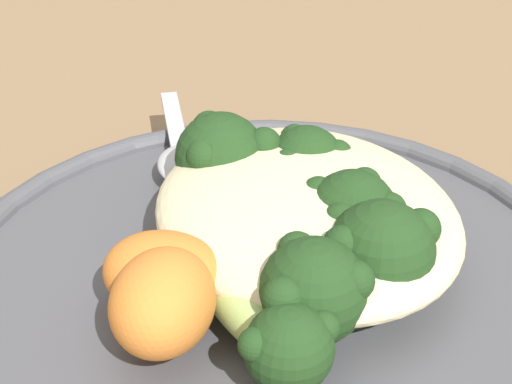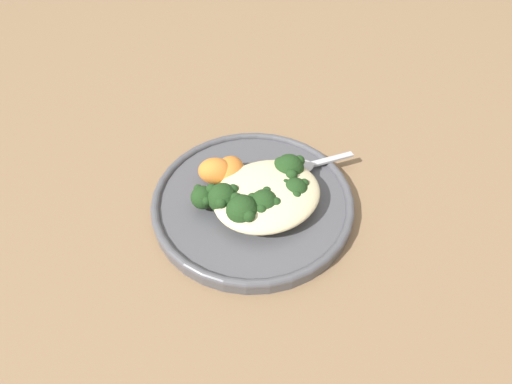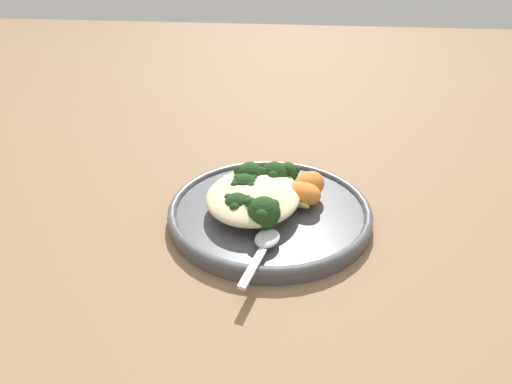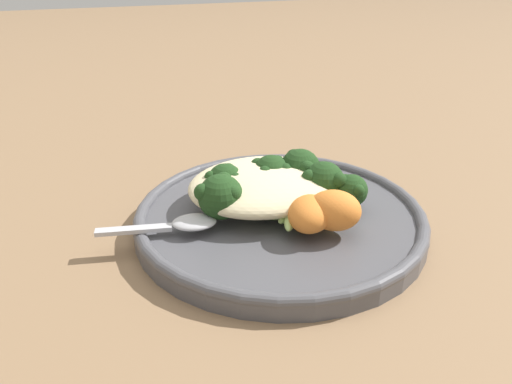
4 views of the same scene
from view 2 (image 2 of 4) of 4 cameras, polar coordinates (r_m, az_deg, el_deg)
ground_plane at (r=0.56m, az=0.83°, el=-1.40°), size 4.00×4.00×0.00m
plate at (r=0.55m, az=-0.34°, el=-1.37°), size 0.28×0.28×0.02m
quinoa_mound at (r=0.52m, az=1.59°, el=-0.39°), size 0.15×0.12×0.03m
broccoli_stalk_0 at (r=0.53m, az=-6.15°, el=-0.12°), size 0.09×0.04×0.03m
broccoli_stalk_1 at (r=0.52m, az=-4.54°, el=-0.44°), size 0.08×0.06×0.04m
broccoli_stalk_2 at (r=0.51m, az=-1.96°, el=-1.95°), size 0.08×0.11×0.04m
broccoli_stalk_3 at (r=0.52m, az=0.50°, el=-0.97°), size 0.04×0.11×0.04m
broccoli_stalk_4 at (r=0.53m, az=4.35°, el=0.39°), size 0.07×0.09×0.04m
broccoli_stalk_5 at (r=0.55m, az=4.31°, el=2.95°), size 0.10×0.07×0.04m
sweet_potato_chunk_0 at (r=0.55m, az=-5.84°, el=3.02°), size 0.06×0.06×0.04m
sweet_potato_chunk_1 at (r=0.56m, az=-3.70°, el=3.19°), size 0.06×0.06×0.03m
spoon at (r=0.58m, az=7.28°, el=3.78°), size 0.11×0.04×0.01m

